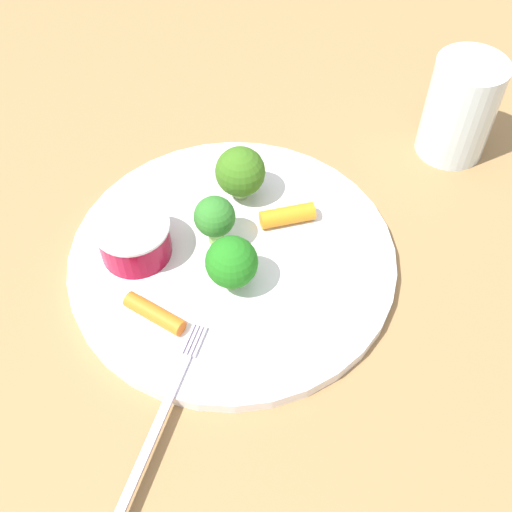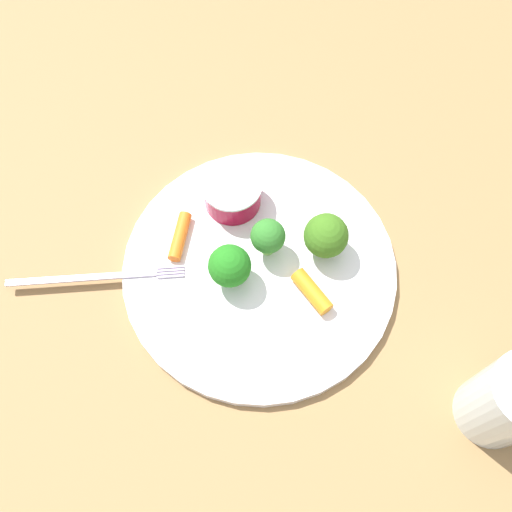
{
  "view_description": "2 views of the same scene",
  "coord_description": "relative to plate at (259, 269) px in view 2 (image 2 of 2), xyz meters",
  "views": [
    {
      "loc": [
        -0.06,
        -0.33,
        0.45
      ],
      "look_at": [
        0.02,
        -0.02,
        0.02
      ],
      "focal_mm": 44.92,
      "sensor_mm": 36.0,
      "label": 1
    },
    {
      "loc": [
        0.2,
        -0.14,
        0.56
      ],
      "look_at": [
        -0.01,
        0.0,
        0.02
      ],
      "focal_mm": 41.05,
      "sensor_mm": 36.0,
      "label": 2
    }
  ],
  "objects": [
    {
      "name": "fork",
      "position": [
        -0.08,
        -0.14,
        0.01
      ],
      "size": [
        0.1,
        0.16,
        0.0
      ],
      "color": "#BAABC6",
      "rests_on": "plate"
    },
    {
      "name": "broccoli_floret_0",
      "position": [
        -0.01,
        -0.03,
        0.04
      ],
      "size": [
        0.04,
        0.04,
        0.05
      ],
      "color": "#96C25E",
      "rests_on": "plate"
    },
    {
      "name": "drinking_glass",
      "position": [
        0.24,
        0.09,
        0.04
      ],
      "size": [
        0.07,
        0.07,
        0.1
      ],
      "primitive_type": "cylinder",
      "color": "silver",
      "rests_on": "ground_plane"
    },
    {
      "name": "sauce_cup",
      "position": [
        -0.08,
        0.02,
        0.02
      ],
      "size": [
        0.06,
        0.06,
        0.04
      ],
      "color": "maroon",
      "rests_on": "plate"
    },
    {
      "name": "carrot_stick_0",
      "position": [
        0.06,
        0.02,
        0.01
      ],
      "size": [
        0.05,
        0.02,
        0.02
      ],
      "primitive_type": "cylinder",
      "rotation": [
        1.57,
        0.0,
        4.73
      ],
      "color": "orange",
      "rests_on": "plate"
    },
    {
      "name": "broccoli_floret_2",
      "position": [
        0.02,
        0.07,
        0.04
      ],
      "size": [
        0.05,
        0.05,
        0.05
      ],
      "color": "#8AB06D",
      "rests_on": "plate"
    },
    {
      "name": "ground_plane",
      "position": [
        0.0,
        0.0,
        -0.01
      ],
      "size": [
        2.4,
        2.4,
        0.0
      ],
      "primitive_type": "plane",
      "color": "olive"
    },
    {
      "name": "plate",
      "position": [
        0.0,
        0.0,
        0.0
      ],
      "size": [
        0.28,
        0.28,
        0.01
      ],
      "primitive_type": "cylinder",
      "color": "white",
      "rests_on": "ground_plane"
    },
    {
      "name": "carrot_stick_1",
      "position": [
        -0.07,
        -0.05,
        0.01
      ],
      "size": [
        0.05,
        0.05,
        0.01
      ],
      "primitive_type": "cylinder",
      "rotation": [
        1.57,
        0.0,
        0.78
      ],
      "color": "orange",
      "rests_on": "plate"
    },
    {
      "name": "broccoli_floret_1",
      "position": [
        -0.01,
        0.02,
        0.04
      ],
      "size": [
        0.04,
        0.04,
        0.05
      ],
      "color": "#82BF58",
      "rests_on": "plate"
    }
  ]
}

